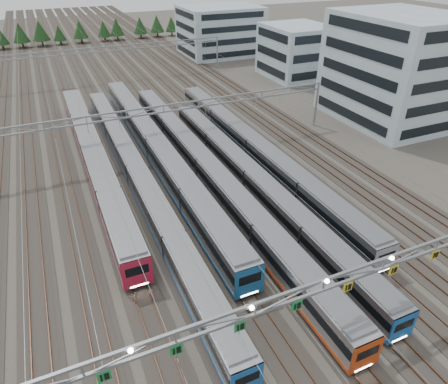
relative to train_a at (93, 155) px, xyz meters
name	(u,v)px	position (x,y,z in m)	size (l,w,h in m)	color
ground	(312,350)	(11.25, -39.32, -2.18)	(400.00, 400.00, 0.00)	#47423A
track_bed	(102,60)	(11.25, 60.68, -0.69)	(54.00, 260.00, 5.42)	#2D2823
train_a	(93,155)	(0.00, 0.00, 0.00)	(2.97, 54.52, 3.87)	black
train_b	(137,174)	(4.50, -7.82, -0.25)	(2.59, 66.06, 3.37)	black
train_c	(157,149)	(9.00, -1.77, 0.04)	(3.03, 61.45, 3.95)	black
train_d	(206,169)	(13.50, -10.41, -0.10)	(2.82, 64.66, 3.67)	black
train_e	(252,180)	(18.00, -15.66, -0.21)	(2.66, 52.37, 3.46)	black
train_f	(254,149)	(22.50, -7.54, -0.09)	(2.84, 54.99, 3.69)	black
gantry_near	(324,288)	(11.20, -39.44, 4.90)	(56.36, 0.61, 8.08)	gray
gantry_mid	(164,115)	(11.25, 0.68, 4.20)	(56.36, 0.36, 8.00)	gray
gantry_far	(110,53)	(11.25, 45.68, 4.20)	(56.36, 0.36, 8.00)	gray
depot_bldg_south	(396,69)	(54.06, -1.80, 7.10)	(18.00, 22.00, 18.57)	#9EB3BD
depot_bldg_mid	(296,51)	(53.79, 30.18, 3.86)	(14.00, 16.00, 12.09)	#9EB3BD
depot_bldg_north	(220,31)	(46.29, 59.77, 4.53)	(22.00, 18.00, 13.42)	#9EB3BD
treeline	(62,31)	(4.05, 93.64, 2.05)	(81.20, 5.60, 7.02)	#332114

